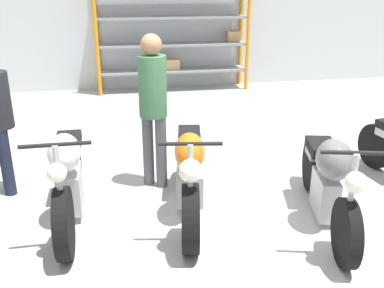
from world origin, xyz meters
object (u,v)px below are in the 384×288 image
motorcycle_grey (329,179)px  shelving_rack (175,33)px  person_near_rack (153,99)px  motorcycle_white (68,176)px  motorcycle_orange (190,173)px

motorcycle_grey → shelving_rack: bearing=-160.1°
shelving_rack → motorcycle_grey: size_ratio=1.66×
person_near_rack → shelving_rack: bearing=-154.5°
motorcycle_white → motorcycle_orange: 1.24m
motorcycle_grey → motorcycle_white: bearing=-88.6°
shelving_rack → motorcycle_grey: 6.13m
motorcycle_white → motorcycle_orange: bearing=82.9°
shelving_rack → motorcycle_grey: bearing=-83.7°
shelving_rack → motorcycle_orange: shelving_rack is taller
motorcycle_grey → person_near_rack: size_ratio=1.13×
shelving_rack → motorcycle_white: shelving_rack is taller
shelving_rack → person_near_rack: (-0.97, -4.88, -0.20)m
motorcycle_orange → shelving_rack: bearing=-177.4°
motorcycle_white → motorcycle_grey: 2.63m
motorcycle_white → motorcycle_orange: (1.24, -0.14, -0.01)m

